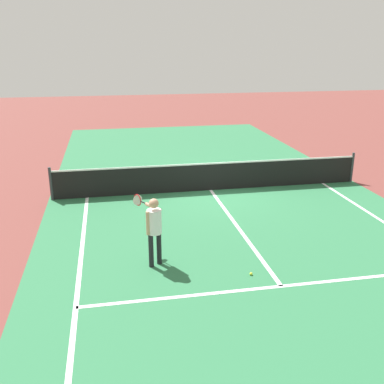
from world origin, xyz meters
TOP-DOWN VIEW (x-y plane):
  - ground_plane at (0.00, 0.00)m, footprint 60.00×60.00m
  - court_surface_inbounds at (0.00, 0.00)m, footprint 10.62×24.40m
  - line_sideline_left at (-4.11, -5.95)m, footprint 0.10×11.89m
  - line_service_near at (0.00, -6.40)m, footprint 8.22×0.10m
  - line_center_service at (0.00, -3.20)m, footprint 0.10×6.40m
  - net at (0.00, 0.00)m, footprint 10.47×0.09m
  - player_near at (-2.45, -4.96)m, footprint 0.58×1.14m
  - tennis_ball_mid_court at (-0.47, -5.84)m, footprint 0.07×0.07m

SIDE VIEW (x-z plane):
  - ground_plane at x=0.00m, z-range 0.00..0.00m
  - court_surface_inbounds at x=0.00m, z-range 0.00..0.00m
  - line_sideline_left at x=-4.11m, z-range 0.00..0.01m
  - line_service_near at x=0.00m, z-range 0.00..0.01m
  - line_center_service at x=0.00m, z-range 0.00..0.01m
  - tennis_ball_mid_court at x=-0.47m, z-range 0.00..0.07m
  - net at x=0.00m, z-range -0.04..1.03m
  - player_near at x=-2.45m, z-range 0.19..1.77m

